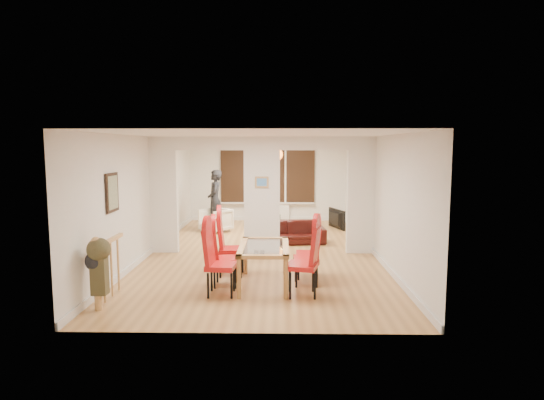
{
  "coord_description": "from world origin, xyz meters",
  "views": [
    {
      "loc": [
        0.41,
        -10.08,
        2.38
      ],
      "look_at": [
        0.21,
        0.6,
        1.12
      ],
      "focal_mm": 30.0,
      "sensor_mm": 36.0,
      "label": 1
    }
  ],
  "objects_px": {
    "dining_chair_lb": "(226,255)",
    "dining_chair_rc": "(307,250)",
    "person": "(215,200)",
    "television": "(334,219)",
    "coffee_table": "(284,229)",
    "dining_chair_la": "(221,261)",
    "dining_table": "(264,265)",
    "dining_chair_rb": "(306,255)",
    "armchair": "(216,220)",
    "bowl": "(286,223)",
    "bottle": "(279,219)",
    "sofa": "(287,232)",
    "dining_chair_lc": "(232,245)",
    "dining_chair_ra": "(302,260)"
  },
  "relations": [
    {
      "from": "dining_chair_ra",
      "to": "dining_chair_rc",
      "type": "bearing_deg",
      "value": 96.22
    },
    {
      "from": "television",
      "to": "dining_chair_lb",
      "type": "bearing_deg",
      "value": 136.4
    },
    {
      "from": "coffee_table",
      "to": "dining_chair_lb",
      "type": "bearing_deg",
      "value": -102.19
    },
    {
      "from": "dining_table",
      "to": "sofa",
      "type": "xyz_separation_m",
      "value": [
        0.46,
        3.48,
        -0.08
      ]
    },
    {
      "from": "dining_chair_rb",
      "to": "armchair",
      "type": "bearing_deg",
      "value": 114.42
    },
    {
      "from": "dining_chair_rb",
      "to": "dining_chair_rc",
      "type": "height_order",
      "value": "dining_chair_rb"
    },
    {
      "from": "dining_chair_rc",
      "to": "sofa",
      "type": "relative_size",
      "value": 0.56
    },
    {
      "from": "dining_table",
      "to": "dining_chair_lc",
      "type": "xyz_separation_m",
      "value": [
        -0.62,
        0.6,
        0.22
      ]
    },
    {
      "from": "armchair",
      "to": "television",
      "type": "distance_m",
      "value": 3.42
    },
    {
      "from": "dining_chair_la",
      "to": "dining_chair_rb",
      "type": "height_order",
      "value": "dining_chair_la"
    },
    {
      "from": "dining_chair_ra",
      "to": "dining_chair_rc",
      "type": "distance_m",
      "value": 1.02
    },
    {
      "from": "bowl",
      "to": "dining_chair_la",
      "type": "bearing_deg",
      "value": -101.84
    },
    {
      "from": "dining_chair_rb",
      "to": "person",
      "type": "relative_size",
      "value": 0.61
    },
    {
      "from": "dining_chair_lb",
      "to": "bowl",
      "type": "xyz_separation_m",
      "value": [
        1.09,
        4.78,
        -0.27
      ]
    },
    {
      "from": "dining_chair_la",
      "to": "bowl",
      "type": "height_order",
      "value": "dining_chair_la"
    },
    {
      "from": "dining_chair_rc",
      "to": "dining_table",
      "type": "bearing_deg",
      "value": -145.2
    },
    {
      "from": "dining_chair_lc",
      "to": "television",
      "type": "xyz_separation_m",
      "value": [
        2.46,
        4.91,
        -0.29
      ]
    },
    {
      "from": "armchair",
      "to": "bottle",
      "type": "xyz_separation_m",
      "value": [
        1.78,
        -0.12,
        0.06
      ]
    },
    {
      "from": "dining_chair_lb",
      "to": "dining_chair_rc",
      "type": "xyz_separation_m",
      "value": [
        1.42,
        0.5,
        -0.03
      ]
    },
    {
      "from": "dining_chair_la",
      "to": "television",
      "type": "bearing_deg",
      "value": 73.15
    },
    {
      "from": "television",
      "to": "coffee_table",
      "type": "height_order",
      "value": "television"
    },
    {
      "from": "dining_chair_la",
      "to": "dining_chair_ra",
      "type": "relative_size",
      "value": 0.97
    },
    {
      "from": "person",
      "to": "television",
      "type": "xyz_separation_m",
      "value": [
        3.41,
        0.35,
        -0.58
      ]
    },
    {
      "from": "person",
      "to": "bowl",
      "type": "xyz_separation_m",
      "value": [
        2.02,
        -0.4,
        -0.59
      ]
    },
    {
      "from": "dining_chair_lb",
      "to": "bowl",
      "type": "distance_m",
      "value": 4.91
    },
    {
      "from": "dining_chair_la",
      "to": "dining_chair_lc",
      "type": "distance_m",
      "value": 1.12
    },
    {
      "from": "dining_chair_lb",
      "to": "armchair",
      "type": "relative_size",
      "value": 1.48
    },
    {
      "from": "dining_table",
      "to": "television",
      "type": "distance_m",
      "value": 5.81
    },
    {
      "from": "dining_chair_lb",
      "to": "bottle",
      "type": "height_order",
      "value": "dining_chair_lb"
    },
    {
      "from": "dining_chair_la",
      "to": "dining_chair_rc",
      "type": "xyz_separation_m",
      "value": [
        1.44,
        0.99,
        -0.05
      ]
    },
    {
      "from": "dining_table",
      "to": "person",
      "type": "bearing_deg",
      "value": 107.02
    },
    {
      "from": "dining_chair_lc",
      "to": "armchair",
      "type": "xyz_separation_m",
      "value": [
        -0.91,
        4.3,
        -0.24
      ]
    },
    {
      "from": "dining_chair_ra",
      "to": "coffee_table",
      "type": "xyz_separation_m",
      "value": [
        -0.25,
        5.26,
        -0.46
      ]
    },
    {
      "from": "person",
      "to": "bowl",
      "type": "relative_size",
      "value": 7.87
    },
    {
      "from": "dining_chair_ra",
      "to": "bowl",
      "type": "height_order",
      "value": "dining_chair_ra"
    },
    {
      "from": "dining_chair_ra",
      "to": "dining_chair_rb",
      "type": "xyz_separation_m",
      "value": [
        0.1,
        0.58,
        -0.05
      ]
    },
    {
      "from": "sofa",
      "to": "dining_chair_la",
      "type": "bearing_deg",
      "value": -111.63
    },
    {
      "from": "television",
      "to": "bottle",
      "type": "relative_size",
      "value": 3.43
    },
    {
      "from": "dining_chair_rb",
      "to": "dining_chair_ra",
      "type": "bearing_deg",
      "value": -99.93
    },
    {
      "from": "dining_chair_la",
      "to": "dining_chair_rc",
      "type": "distance_m",
      "value": 1.75
    },
    {
      "from": "dining_chair_lb",
      "to": "coffee_table",
      "type": "height_order",
      "value": "dining_chair_lb"
    },
    {
      "from": "bottle",
      "to": "dining_chair_rc",
      "type": "bearing_deg",
      "value": -83.03
    },
    {
      "from": "dining_table",
      "to": "television",
      "type": "height_order",
      "value": "dining_table"
    },
    {
      "from": "person",
      "to": "dining_chair_rc",
      "type": "bearing_deg",
      "value": 19.18
    },
    {
      "from": "dining_chair_rc",
      "to": "bottle",
      "type": "relative_size",
      "value": 3.57
    },
    {
      "from": "person",
      "to": "television",
      "type": "distance_m",
      "value": 3.48
    },
    {
      "from": "dining_chair_ra",
      "to": "bowl",
      "type": "xyz_separation_m",
      "value": [
        -0.19,
        5.29,
        -0.31
      ]
    },
    {
      "from": "dining_chair_lb",
      "to": "bottle",
      "type": "xyz_separation_m",
      "value": [
        0.9,
        4.81,
        -0.15
      ]
    },
    {
      "from": "dining_chair_rc",
      "to": "coffee_table",
      "type": "bearing_deg",
      "value": 98.65
    },
    {
      "from": "sofa",
      "to": "dining_chair_lc",
      "type": "bearing_deg",
      "value": -116.44
    }
  ]
}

